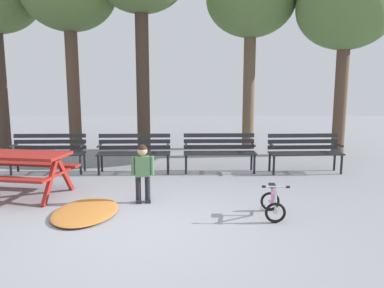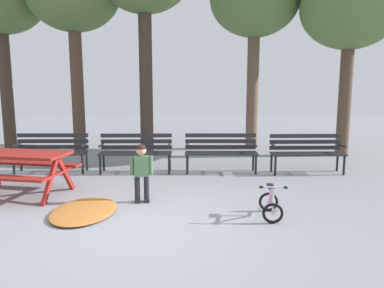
% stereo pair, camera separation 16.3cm
% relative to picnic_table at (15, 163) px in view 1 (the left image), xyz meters
% --- Properties ---
extents(ground, '(36.00, 36.00, 0.00)m').
position_rel_picnic_table_xyz_m(ground, '(2.35, -1.57, -0.59)').
color(ground, gray).
extents(picnic_table, '(2.00, 1.62, 0.79)m').
position_rel_picnic_table_xyz_m(picnic_table, '(0.00, 0.00, 0.00)').
color(picnic_table, maroon).
rests_on(picnic_table, ground).
extents(park_bench_far_left, '(1.61, 0.50, 0.85)m').
position_rel_picnic_table_xyz_m(park_bench_far_left, '(-0.08, 1.77, -0.08)').
color(park_bench_far_left, '#232328').
rests_on(park_bench_far_left, ground).
extents(park_bench_left, '(1.61, 0.51, 0.85)m').
position_rel_picnic_table_xyz_m(park_bench_left, '(1.82, 1.78, -0.08)').
color(park_bench_left, '#232328').
rests_on(park_bench_left, ground).
extents(park_bench_right, '(1.61, 0.48, 0.85)m').
position_rel_picnic_table_xyz_m(park_bench_right, '(3.72, 1.83, -0.08)').
color(park_bench_right, '#232328').
rests_on(park_bench_right, ground).
extents(park_bench_far_right, '(1.62, 0.52, 0.85)m').
position_rel_picnic_table_xyz_m(park_bench_far_right, '(5.62, 1.77, -0.08)').
color(park_bench_far_right, '#232328').
rests_on(park_bench_far_right, ground).
extents(child_standing, '(0.37, 0.19, 0.99)m').
position_rel_picnic_table_xyz_m(child_standing, '(2.28, -0.40, -0.02)').
color(child_standing, black).
rests_on(child_standing, ground).
extents(kids_bicycle, '(0.39, 0.58, 0.54)m').
position_rel_picnic_table_xyz_m(kids_bicycle, '(4.29, -1.07, -0.39)').
color(kids_bicycle, black).
rests_on(kids_bicycle, ground).
extents(leaf_pile, '(1.02, 1.41, 0.07)m').
position_rel_picnic_table_xyz_m(leaf_pile, '(1.46, -0.94, -0.56)').
color(leaf_pile, '#B26B2D').
rests_on(leaf_pile, ground).
extents(tree_right, '(2.60, 2.60, 5.49)m').
position_rel_picnic_table_xyz_m(tree_right, '(4.83, 4.88, 3.72)').
color(tree_right, brown).
rests_on(tree_right, ground).
extents(tree_far_right, '(2.60, 2.60, 5.05)m').
position_rel_picnic_table_xyz_m(tree_far_right, '(7.19, 3.85, 3.30)').
color(tree_far_right, brown).
rests_on(tree_far_right, ground).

